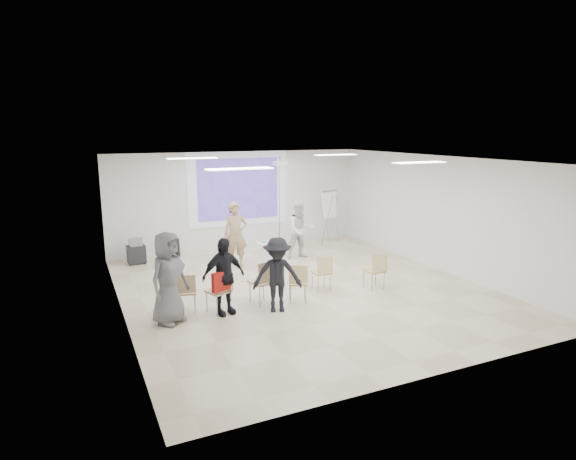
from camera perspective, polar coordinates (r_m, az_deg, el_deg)
name	(u,v)px	position (r m, az deg, el deg)	size (l,w,h in m)	color
floor	(302,290)	(11.38, 1.69, -7.17)	(8.00, 9.00, 0.10)	beige
ceiling	(303,157)	(10.78, 1.79, 8.61)	(8.00, 9.00, 0.10)	white
wall_back	(238,200)	(15.13, -5.94, 3.57)	(8.00, 0.10, 3.00)	silver
wall_left	(116,243)	(9.91, -19.76, -1.44)	(0.10, 9.00, 3.00)	silver
wall_right	(441,213)	(13.25, 17.65, 1.91)	(0.10, 9.00, 3.00)	silver
projection_halo	(239,189)	(15.02, -5.88, 4.86)	(3.20, 0.01, 2.30)	silver
projection_image	(239,189)	(15.01, -5.87, 4.85)	(2.60, 0.01, 1.90)	#4630A5
pedestal_table	(267,253)	(13.04, -2.47, -2.71)	(0.57, 0.57, 0.70)	white
player_left	(236,231)	(12.94, -6.24, -0.07)	(0.73, 0.50, 2.01)	tan
player_right	(300,227)	(13.80, 1.48, 0.39)	(0.89, 0.71, 1.84)	white
controller_left	(239,217)	(13.17, -5.87, 1.56)	(0.04, 0.11, 0.04)	white
controller_right	(291,215)	(13.89, 0.37, 1.82)	(0.04, 0.13, 0.04)	white
chair_far_left	(187,290)	(10.02, -11.92, -6.93)	(0.46, 0.49, 0.81)	tan
chair_left_mid	(221,288)	(9.82, -8.00, -6.85)	(0.55, 0.57, 0.89)	tan
chair_left_inner	(264,279)	(10.21, -2.88, -5.82)	(0.55, 0.58, 0.95)	tan
chair_center	(298,280)	(10.30, 1.20, -5.96)	(0.53, 0.55, 0.86)	tan
chair_right_inner	(323,270)	(11.10, 4.15, -4.76)	(0.40, 0.43, 0.83)	tan
chair_right_far	(376,268)	(11.31, 10.41, -4.45)	(0.42, 0.45, 0.89)	tan
red_jacket	(221,281)	(9.62, -7.94, -6.05)	(0.41, 0.09, 0.39)	maroon
laptop	(261,280)	(10.31, -3.19, -5.95)	(0.35, 0.25, 0.03)	black
audience_left	(223,271)	(9.67, -7.67, -4.82)	(1.05, 0.63, 1.80)	black
audience_mid	(277,270)	(9.74, -1.28, -4.76)	(1.13, 0.62, 1.75)	black
audience_outer	(168,272)	(9.40, -14.01, -4.91)	(0.98, 0.65, 2.01)	slate
flipchart_easel	(330,205)	(15.52, 5.00, 3.03)	(0.74, 0.58, 1.76)	gray
av_cart	(136,252)	(13.99, -17.55, -2.49)	(0.49, 0.40, 0.72)	black
ceiling_projector	(280,169)	(12.20, -0.94, 7.28)	(0.30, 0.25, 3.00)	white
fluor_panel_nw	(192,158)	(11.99, -11.27, 8.33)	(1.20, 0.30, 0.02)	white
fluor_panel_ne	(336,155)	(13.49, 5.68, 8.86)	(1.20, 0.30, 0.02)	white
fluor_panel_sw	(240,169)	(8.63, -5.77, 7.23)	(1.20, 0.30, 0.02)	white
fluor_panel_se	(419,163)	(10.62, 15.30, 7.72)	(1.20, 0.30, 0.02)	white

